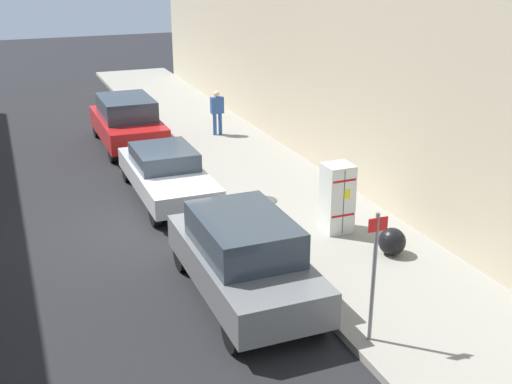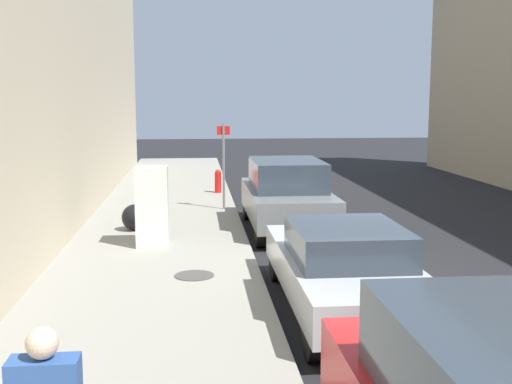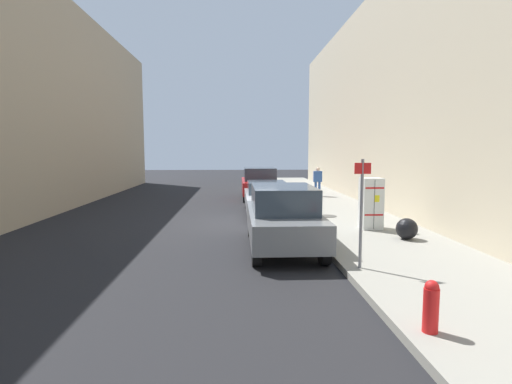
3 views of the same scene
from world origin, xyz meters
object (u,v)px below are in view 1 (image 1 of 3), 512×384
Objects in this scene: discarded_refrigerator at (337,198)px; street_sign_post at (374,270)px; parked_suv_gray at (243,256)px; pedestrian_walking_far at (217,110)px; parked_suv_red at (127,121)px; trash_bag at (392,241)px; parked_sedan_silver at (166,173)px.

discarded_refrigerator is 4.74m from street_sign_post.
street_sign_post reaches higher than discarded_refrigerator.
street_sign_post reaches higher than parked_suv_gray.
pedestrian_walking_far reaches higher than parked_suv_red.
trash_bag is at bearing 162.46° from pedestrian_walking_far.
discarded_refrigerator reaches higher than parked_sedan_silver.
parked_sedan_silver is (0.00, 5.46, -0.19)m from parked_suv_red.
parked_sedan_silver is at bearing 128.11° from pedestrian_walking_far.
parked_suv_gray is at bearing 31.61° from discarded_refrigerator.
parked_suv_red is 5.46m from parked_sedan_silver.
parked_suv_gray reaches higher than trash_bag.
parked_sedan_silver is at bearing -80.46° from street_sign_post.
discarded_refrigerator is at bearing 127.22° from parked_sedan_silver.
trash_bag is 11.84m from parked_suv_red.
pedestrian_walking_far is 3.29m from parked_suv_red.
discarded_refrigerator reaches higher than trash_bag.
trash_bag is 0.38× the size of pedestrian_walking_far.
trash_bag is 6.87m from parked_sedan_silver.
trash_bag is at bearing 122.40° from parked_sedan_silver.
pedestrian_walking_far is (-1.83, -13.72, -0.42)m from street_sign_post.
discarded_refrigerator is 0.37× the size of parked_suv_gray.
pedestrian_walking_far is at bearing 175.27° from parked_suv_red.
trash_bag is 0.14× the size of parked_suv_red.
parked_suv_red is (1.44, -13.99, -0.60)m from street_sign_post.
parked_sedan_silver is (3.15, -4.15, -0.28)m from discarded_refrigerator.
parked_suv_red is (3.15, -9.61, -0.09)m from discarded_refrigerator.
parked_sedan_silver is (3.68, -5.79, 0.26)m from trash_bag.
parked_sedan_silver reaches higher than trash_bag.
street_sign_post is 13.85m from pedestrian_walking_far.
street_sign_post is at bearing 152.73° from pedestrian_walking_far.
pedestrian_walking_far is 0.34× the size of parked_sedan_silver.
trash_bag is 11.00m from pedestrian_walking_far.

